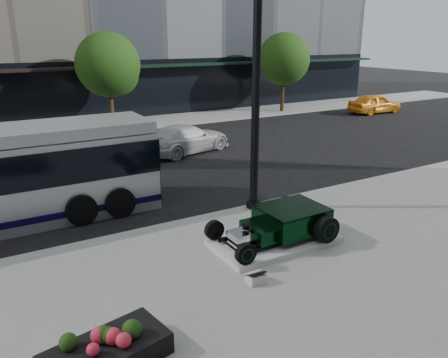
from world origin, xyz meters
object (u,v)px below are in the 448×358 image
hot_rod (285,221)px  yellow_taxi (375,103)px  flower_planter (107,352)px  lamppost (256,85)px  white_sedan (186,139)px

hot_rod → yellow_taxi: size_ratio=0.76×
hot_rod → flower_planter: (-5.59, -2.31, -0.33)m
lamppost → flower_planter: 8.72m
hot_rod → lamppost: 4.28m
hot_rod → yellow_taxi: 23.93m
hot_rod → lamppost: (0.65, 2.52, 3.40)m
flower_planter → yellow_taxi: yellow_taxi is taller
hot_rod → lamppost: bearing=75.5°
lamppost → yellow_taxi: 22.24m
lamppost → white_sedan: bearing=80.4°
hot_rod → yellow_taxi: yellow_taxi is taller
lamppost → flower_planter: bearing=-142.3°
hot_rod → white_sedan: bearing=79.2°
hot_rod → lamppost: size_ratio=0.37×
hot_rod → flower_planter: size_ratio=1.44×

